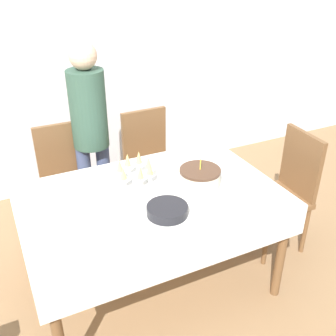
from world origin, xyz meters
TOP-DOWN VIEW (x-y plane):
  - ground_plane at (0.00, 0.00)m, footprint 12.00×12.00m
  - wall_back at (0.00, 1.68)m, footprint 8.00×0.05m
  - dining_table at (0.00, 0.00)m, footprint 1.61×1.05m
  - dining_chair_far_left at (-0.36, 0.84)m, footprint 0.42×0.42m
  - dining_chair_far_right at (0.35, 0.84)m, footprint 0.43×0.43m
  - dining_chair_right_end at (1.13, -0.00)m, footprint 0.44×0.44m
  - birthday_cake at (0.34, -0.03)m, footprint 0.27×0.27m
  - champagne_tray at (-0.03, 0.17)m, footprint 0.34×0.34m
  - plate_stack_main at (-0.00, -0.23)m, footprint 0.24×0.24m
  - cake_knife at (0.39, -0.23)m, footprint 0.29×0.11m
  - fork_pile at (-0.28, -0.10)m, footprint 0.18×0.08m
  - napkin_pile at (-0.29, 0.01)m, footprint 0.15×0.15m
  - person_standing at (-0.13, 0.88)m, footprint 0.28×0.28m

SIDE VIEW (x-z plane):
  - ground_plane at x=0.00m, z-range 0.00..0.00m
  - dining_chair_far_left at x=-0.36m, z-range 0.05..1.00m
  - dining_chair_far_right at x=0.35m, z-range 0.05..1.00m
  - dining_chair_right_end at x=1.13m, z-range 0.05..1.00m
  - dining_table at x=0.00m, z-range 0.28..1.04m
  - cake_knife at x=0.39m, z-range 0.76..0.76m
  - napkin_pile at x=-0.29m, z-range 0.76..0.77m
  - fork_pile at x=-0.28m, z-range 0.76..0.78m
  - plate_stack_main at x=0.00m, z-range 0.76..0.82m
  - birthday_cake at x=0.34m, z-range 0.72..0.91m
  - champagne_tray at x=-0.03m, z-range 0.75..0.93m
  - person_standing at x=-0.13m, z-range 0.16..1.72m
  - wall_back at x=0.00m, z-range 0.00..2.70m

